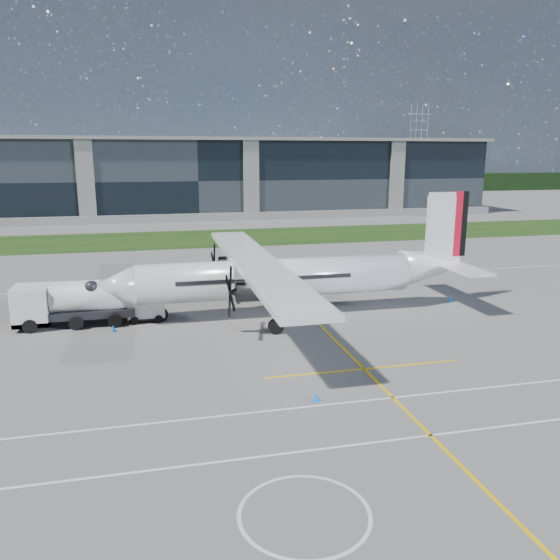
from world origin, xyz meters
The scene contains 15 objects.
ground centered at (0.00, 40.00, 0.00)m, with size 400.00×400.00×0.00m, color #5B5856.
grass_strip centered at (0.00, 48.00, 0.02)m, with size 400.00×18.00×0.04m, color #18350E.
terminal_building centered at (0.00, 80.00, 7.50)m, with size 120.00×20.00×15.00m, color black.
tree_line centered at (0.00, 140.00, 3.00)m, with size 400.00×6.00×6.00m, color black.
pylon_east centered at (85.00, 150.00, 15.00)m, with size 9.00×4.60×30.00m, color gray, non-canonical shape.
yellow_taxiway_centerline centered at (3.00, 10.00, 0.01)m, with size 0.20×70.00×0.01m, color yellow.
white_lane_line centered at (0.00, -14.00, 0.01)m, with size 90.00×0.15×0.01m, color white.
turboprop_aircraft centered at (1.63, 6.36, 4.70)m, with size 30.21×31.33×9.40m, color white, non-canonical shape.
fuel_tanker_truck centered at (-15.16, 6.91, 1.66)m, with size 8.87×2.88×3.33m, color silver, non-canonical shape.
baggage_tug centered at (-9.48, 6.86, 0.88)m, with size 2.92×1.75×1.75m, color silver, non-canonical shape.
ground_crew_person centered at (-10.83, 6.41, 0.94)m, with size 0.77×0.55×1.88m, color #F25907.
safety_cone_portwing centered at (-0.99, -9.47, 0.25)m, with size 0.36×0.36×0.50m, color blue.
safety_cone_tail centered at (15.79, 6.45, 0.25)m, with size 0.36×0.36×0.50m, color blue.
safety_cone_fwd centered at (-14.63, 5.91, 0.25)m, with size 0.36×0.36×0.50m, color blue.
safety_cone_nose_port centered at (-11.80, 4.59, 0.25)m, with size 0.36×0.36×0.50m, color blue.
Camera 1 is at (-8.66, -34.17, 12.29)m, focal length 35.00 mm.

